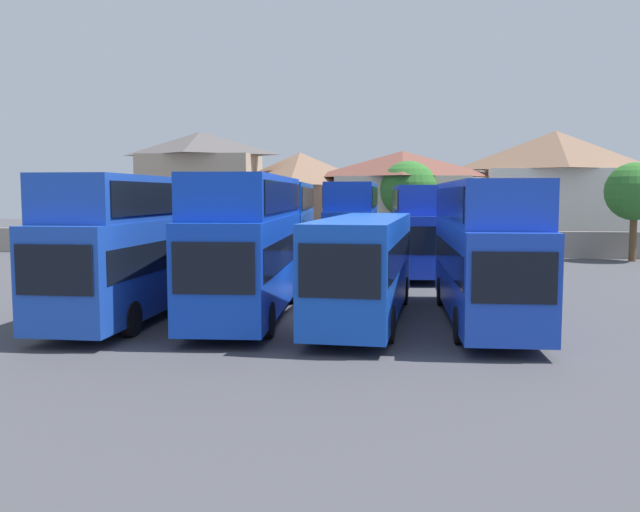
% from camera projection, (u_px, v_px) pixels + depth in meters
% --- Properties ---
extents(ground, '(140.00, 140.00, 0.00)m').
position_uv_depth(ground, '(349.00, 265.00, 41.39)').
color(ground, '#424247').
extents(depot_boundary_wall, '(56.00, 0.50, 1.80)m').
position_uv_depth(depot_boundary_wall, '(356.00, 243.00, 47.57)').
color(depot_boundary_wall, gray).
rests_on(depot_boundary_wall, ground).
extents(bus_1, '(2.77, 11.92, 4.96)m').
position_uv_depth(bus_1, '(141.00, 237.00, 24.17)').
color(bus_1, blue).
rests_on(bus_1, ground).
extents(bus_2, '(3.10, 10.60, 4.97)m').
position_uv_depth(bus_2, '(248.00, 238.00, 23.51)').
color(bus_2, blue).
rests_on(bus_2, ground).
extents(bus_3, '(3.23, 11.47, 3.55)m').
position_uv_depth(bus_3, '(365.00, 262.00, 23.12)').
color(bus_3, blue).
rests_on(bus_3, ground).
extents(bus_4, '(2.68, 11.23, 4.77)m').
position_uv_depth(bus_4, '(484.00, 243.00, 22.73)').
color(bus_4, blue).
rests_on(bus_4, ground).
extents(bus_5, '(3.36, 11.26, 4.95)m').
position_uv_depth(bus_5, '(286.00, 222.00, 37.81)').
color(bus_5, blue).
rests_on(bus_5, ground).
extents(bus_6, '(2.61, 10.20, 4.96)m').
position_uv_depth(bus_6, '(353.00, 222.00, 37.52)').
color(bus_6, blue).
rests_on(bus_6, ground).
extents(bus_7, '(2.97, 11.99, 4.79)m').
position_uv_depth(bus_7, '(418.00, 224.00, 37.01)').
color(bus_7, blue).
rests_on(bus_7, ground).
extents(house_terrace_left, '(9.37, 6.43, 9.37)m').
position_uv_depth(house_terrace_left, '(201.00, 189.00, 54.65)').
color(house_terrace_left, tan).
rests_on(house_terrace_left, ground).
extents(house_terrace_centre, '(8.82, 7.69, 7.73)m').
position_uv_depth(house_terrace_centre, '(300.00, 199.00, 54.90)').
color(house_terrace_centre, '#9E7A60').
rests_on(house_terrace_centre, ground).
extents(house_terrace_right, '(10.52, 8.09, 7.71)m').
position_uv_depth(house_terrace_right, '(402.00, 199.00, 52.72)').
color(house_terrace_right, beige).
rests_on(house_terrace_right, ground).
extents(house_terrace_far_right, '(10.98, 6.60, 9.23)m').
position_uv_depth(house_terrace_far_right, '(554.00, 189.00, 52.22)').
color(house_terrace_far_right, silver).
rests_on(house_terrace_far_right, ground).
extents(tree_left_of_lot, '(3.74, 3.74, 6.39)m').
position_uv_depth(tree_left_of_lot, '(635.00, 192.00, 43.13)').
color(tree_left_of_lot, brown).
rests_on(tree_left_of_lot, ground).
extents(tree_behind_wall, '(4.27, 4.27, 6.79)m').
position_uv_depth(tree_behind_wall, '(408.00, 190.00, 49.26)').
color(tree_behind_wall, brown).
rests_on(tree_behind_wall, ground).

